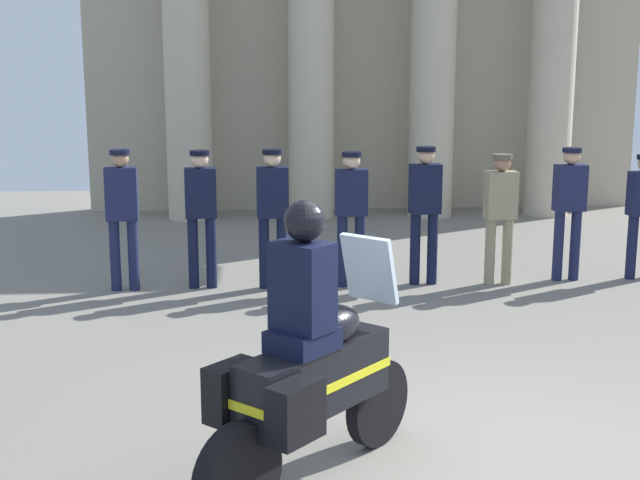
% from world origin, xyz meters
% --- Properties ---
extents(ground_plane, '(28.00, 28.00, 0.00)m').
position_xyz_m(ground_plane, '(0.00, 0.00, 0.00)').
color(ground_plane, gray).
extents(colonnade_backdrop, '(10.51, 1.66, 7.14)m').
position_xyz_m(colonnade_backdrop, '(0.38, 10.79, 3.81)').
color(colonnade_backdrop, '#B6AB91').
rests_on(colonnade_backdrop, ground_plane).
extents(officer_in_row_0, '(0.39, 0.24, 1.73)m').
position_xyz_m(officer_in_row_0, '(-3.29, 5.14, 1.02)').
color(officer_in_row_0, '#191E42').
rests_on(officer_in_row_0, ground_plane).
extents(officer_in_row_1, '(0.39, 0.24, 1.71)m').
position_xyz_m(officer_in_row_1, '(-2.35, 5.20, 1.01)').
color(officer_in_row_1, black).
rests_on(officer_in_row_1, ground_plane).
extents(officer_in_row_2, '(0.39, 0.24, 1.72)m').
position_xyz_m(officer_in_row_2, '(-1.47, 5.14, 1.02)').
color(officer_in_row_2, black).
rests_on(officer_in_row_2, ground_plane).
extents(officer_in_row_3, '(0.39, 0.24, 1.69)m').
position_xyz_m(officer_in_row_3, '(-0.50, 5.15, 1.00)').
color(officer_in_row_3, '#141938').
rests_on(officer_in_row_3, ground_plane).
extents(officer_in_row_4, '(0.39, 0.24, 1.74)m').
position_xyz_m(officer_in_row_4, '(0.42, 5.21, 1.03)').
color(officer_in_row_4, black).
rests_on(officer_in_row_4, ground_plane).
extents(officer_in_row_5, '(0.39, 0.24, 1.65)m').
position_xyz_m(officer_in_row_5, '(1.37, 5.14, 0.97)').
color(officer_in_row_5, gray).
rests_on(officer_in_row_5, ground_plane).
extents(officer_in_row_6, '(0.39, 0.24, 1.71)m').
position_xyz_m(officer_in_row_6, '(2.30, 5.29, 1.01)').
color(officer_in_row_6, '#191E42').
rests_on(officer_in_row_6, ground_plane).
extents(motorcycle_with_rider, '(1.50, 1.63, 1.90)m').
position_xyz_m(motorcycle_with_rider, '(-1.31, -0.04, 0.79)').
color(motorcycle_with_rider, black).
rests_on(motorcycle_with_rider, ground_plane).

